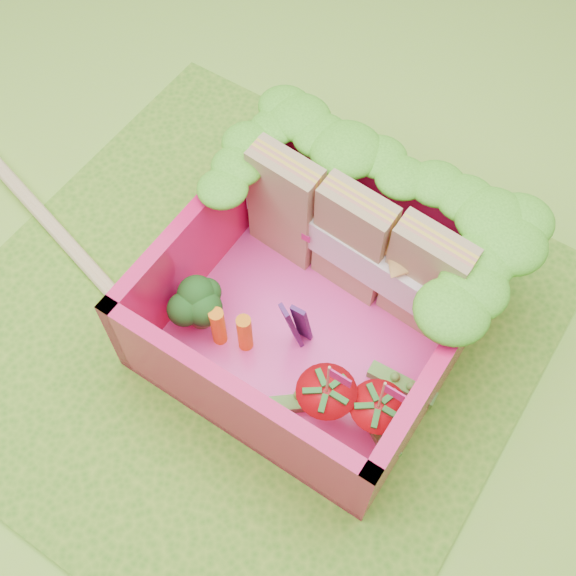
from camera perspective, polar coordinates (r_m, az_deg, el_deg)
The scene contains 13 objects.
ground at distance 3.50m, azimuth -3.59°, elevation -3.24°, with size 14.00×14.00×0.00m, color #94D33B.
placemat at distance 3.49m, azimuth -3.60°, elevation -3.12°, with size 2.60×2.60×0.03m, color #4E9421.
bento_floor at distance 3.44m, azimuth 2.04°, elevation -3.05°, with size 1.30×1.30×0.05m, color #FF41A9.
bento_box at distance 3.22m, azimuth 2.17°, elevation -1.02°, with size 1.30×1.30×0.55m.
lettuce_ruffle at distance 3.19m, azimuth 7.08°, elevation 8.27°, with size 1.43×0.83×0.11m.
sandwich_stack at distance 3.30m, azimuth 5.23°, elevation 3.60°, with size 1.14×0.25×0.62m.
broccoli at distance 3.30m, azimuth -7.11°, elevation -0.91°, with size 0.32×0.32×0.26m.
carrot_sticks at distance 3.28m, azimuth -4.51°, elevation -3.29°, with size 0.19×0.11×0.25m.
purple_wedges at distance 3.20m, azimuth 0.70°, elevation -2.91°, with size 0.10×0.07×0.38m.
strawberry_left at distance 3.11m, azimuth 2.96°, elevation -8.99°, with size 0.26×0.26×0.50m.
strawberry_right at distance 3.12m, azimuth 6.93°, elevation -10.01°, with size 0.24×0.24×0.48m.
snap_peas at distance 3.24m, azimuth 5.81°, elevation -9.12°, with size 0.62×0.48×0.05m.
chopsticks at distance 3.92m, azimuth -17.90°, elevation 4.43°, with size 1.94×0.54×0.05m.
Camera 1 is at (1.06, -1.21, 3.11)m, focal length 45.00 mm.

